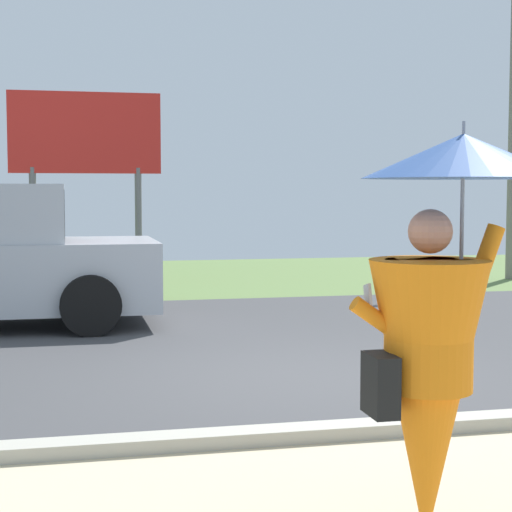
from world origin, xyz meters
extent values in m
cube|color=#424244|center=(0.00, 2.00, -0.05)|extent=(40.00, 8.00, 0.10)
cube|color=#637F44|center=(0.00, 10.00, -0.05)|extent=(40.00, 8.00, 0.10)
cube|color=#B2AD9E|center=(0.00, -2.00, 0.05)|extent=(40.00, 0.24, 0.10)
cone|color=orange|center=(-0.44, -3.89, 0.73)|extent=(0.60, 0.60, 1.45)
cylinder|color=orange|center=(-0.44, -3.89, 1.12)|extent=(0.44, 0.44, 0.65)
sphere|color=tan|center=(-0.44, -3.89, 1.59)|extent=(0.22, 0.22, 0.22)
cylinder|color=orange|center=(-0.16, -3.89, 1.40)|extent=(0.24, 0.09, 0.45)
cylinder|color=orange|center=(-0.70, -3.87, 1.16)|extent=(0.29, 0.08, 0.24)
cylinder|color=gray|center=(-0.27, -3.89, 1.62)|extent=(0.02, 0.02, 0.75)
cone|color=#33569E|center=(-0.27, -3.89, 1.96)|extent=(1.00, 1.00, 0.22)
cylinder|color=gray|center=(-0.27, -3.89, 2.08)|extent=(0.02, 0.02, 0.10)
cube|color=#B7B7BC|center=(-0.74, -3.84, 1.25)|extent=(0.02, 0.11, 0.16)
cube|color=black|center=(-0.71, -3.94, 0.85)|extent=(0.12, 0.24, 0.30)
cube|color=#2D3842|center=(-2.26, 3.84, 1.43)|extent=(0.10, 1.70, 0.77)
cylinder|color=black|center=(-1.91, 4.84, 0.38)|extent=(0.76, 0.28, 0.76)
cylinder|color=black|center=(-1.91, 2.84, 0.38)|extent=(0.76, 0.28, 0.76)
cylinder|color=slate|center=(-2.74, 7.27, 1.10)|extent=(0.12, 0.12, 2.20)
cylinder|color=slate|center=(-0.94, 7.27, 1.10)|extent=(0.12, 0.12, 2.20)
cube|color=red|center=(-1.84, 7.27, 2.80)|extent=(2.60, 0.10, 1.40)
camera|label=1|loc=(-2.18, -7.75, 1.79)|focal=59.33mm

